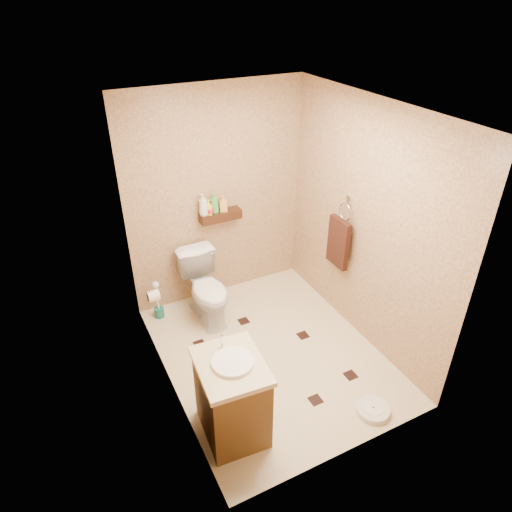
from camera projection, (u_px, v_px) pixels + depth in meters
ground at (270, 353)px, 4.58m from camera, size 2.50×2.50×0.00m
wall_back at (217, 198)px, 4.90m from camera, size 2.00×0.04×2.40m
wall_front at (363, 337)px, 3.00m from camera, size 2.00×0.04×2.40m
wall_left at (160, 280)px, 3.57m from camera, size 0.04×2.50×2.40m
wall_right at (365, 227)px, 4.34m from camera, size 0.04×2.50×2.40m
ceiling at (275, 110)px, 3.33m from camera, size 2.00×2.50×0.02m
wall_shelf at (220, 216)px, 4.94m from camera, size 0.46×0.14×0.10m
floor_accents at (276, 356)px, 4.54m from camera, size 1.24×1.39×0.01m
toilet at (207, 289)px, 4.89m from camera, size 0.43×0.74×0.74m
vanity at (232, 397)px, 3.61m from camera, size 0.55×0.65×0.86m
bathroom_scale at (373, 410)px, 3.94m from camera, size 0.34×0.34×0.06m
toilet_brush at (158, 305)px, 4.99m from camera, size 0.11×0.11×0.46m
towel_ring at (339, 240)px, 4.63m from camera, size 0.12×0.30×0.76m
toilet_paper at (153, 296)px, 4.40m from camera, size 0.12×0.11×0.12m
bottle_a at (203, 205)px, 4.77m from camera, size 0.13×0.13×0.24m
bottle_b at (209, 207)px, 4.82m from camera, size 0.11×0.11×0.17m
bottle_c at (210, 208)px, 4.83m from camera, size 0.14×0.14×0.13m
bottle_d at (214, 203)px, 4.83m from camera, size 0.11×0.11×0.23m
bottle_e at (223, 203)px, 4.88m from camera, size 0.10×0.10×0.18m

